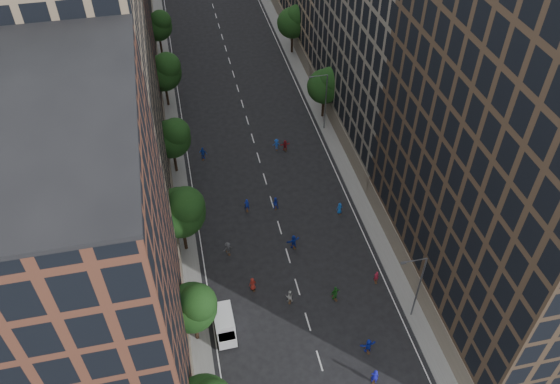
# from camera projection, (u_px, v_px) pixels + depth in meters

# --- Properties ---
(ground) EXTENTS (240.00, 240.00, 0.00)m
(ground) POSITION_uv_depth(u_px,v_px,m) (259.00, 160.00, 74.57)
(ground) COLOR black
(ground) RESTS_ON ground
(sidewalk_left) EXTENTS (4.00, 105.00, 0.15)m
(sidewalk_left) POSITION_uv_depth(u_px,v_px,m) (167.00, 138.00, 77.99)
(sidewalk_left) COLOR slate
(sidewalk_left) RESTS_ON ground
(sidewalk_right) EXTENTS (4.00, 105.00, 0.15)m
(sidewalk_right) POSITION_uv_depth(u_px,v_px,m) (328.00, 117.00, 81.76)
(sidewalk_right) COLOR slate
(sidewalk_right) RESTS_ON ground
(bldg_left_a) EXTENTS (14.00, 22.00, 30.00)m
(bldg_left_a) POSITION_uv_depth(u_px,v_px,m) (77.00, 282.00, 40.63)
(bldg_left_a) COLOR brown
(bldg_left_a) RESTS_ON ground
(bldg_left_b) EXTENTS (14.00, 26.00, 34.00)m
(bldg_left_b) POSITION_uv_depth(u_px,v_px,m) (84.00, 89.00, 56.42)
(bldg_left_b) COLOR #8D775C
(bldg_left_b) RESTS_ON ground
(bldg_left_c) EXTENTS (14.00, 20.00, 28.00)m
(bldg_left_c) POSITION_uv_depth(u_px,v_px,m) (96.00, 19.00, 74.91)
(bldg_left_c) COLOR brown
(bldg_left_c) RESTS_ON ground
(bldg_right_a) EXTENTS (14.00, 30.00, 36.00)m
(bldg_right_a) POSITION_uv_depth(u_px,v_px,m) (522.00, 149.00, 47.42)
(bldg_right_a) COLOR #413123
(bldg_right_a) RESTS_ON ground
(bldg_right_b) EXTENTS (14.00, 28.00, 33.00)m
(bldg_right_b) POSITION_uv_depth(u_px,v_px,m) (397.00, 20.00, 69.17)
(bldg_right_b) COLOR #6E675B
(bldg_right_b) RESTS_ON ground
(tree_left_1) EXTENTS (4.80, 4.80, 8.21)m
(tree_left_1) POSITION_uv_depth(u_px,v_px,m) (194.00, 306.00, 50.37)
(tree_left_1) COLOR black
(tree_left_1) RESTS_ON ground
(tree_left_2) EXTENTS (5.60, 5.60, 9.45)m
(tree_left_2) POSITION_uv_depth(u_px,v_px,m) (182.00, 211.00, 58.38)
(tree_left_2) COLOR black
(tree_left_2) RESTS_ON ground
(tree_left_3) EXTENTS (5.00, 5.00, 8.58)m
(tree_left_3) POSITION_uv_depth(u_px,v_px,m) (173.00, 137.00, 68.77)
(tree_left_3) COLOR black
(tree_left_3) RESTS_ON ground
(tree_left_4) EXTENTS (5.40, 5.40, 9.08)m
(tree_left_4) POSITION_uv_depth(u_px,v_px,m) (164.00, 71.00, 80.01)
(tree_left_4) COLOR black
(tree_left_4) RESTS_ON ground
(tree_left_5) EXTENTS (4.80, 4.80, 8.33)m
(tree_left_5) POSITION_uv_depth(u_px,v_px,m) (159.00, 25.00, 91.74)
(tree_left_5) COLOR black
(tree_left_5) RESTS_ON ground
(tree_right_a) EXTENTS (5.00, 5.00, 8.39)m
(tree_right_a) POSITION_uv_depth(u_px,v_px,m) (326.00, 85.00, 78.13)
(tree_right_a) COLOR black
(tree_right_a) RESTS_ON ground
(tree_right_b) EXTENTS (5.20, 5.20, 8.83)m
(tree_right_b) POSITION_uv_depth(u_px,v_px,m) (294.00, 21.00, 92.20)
(tree_right_b) COLOR black
(tree_right_b) RESTS_ON ground
(streetlamp_near) EXTENTS (2.64, 0.22, 9.06)m
(streetlamp_near) POSITION_uv_depth(u_px,v_px,m) (417.00, 284.00, 52.66)
(streetlamp_near) COLOR #595B60
(streetlamp_near) RESTS_ON ground
(streetlamp_far) EXTENTS (2.64, 0.22, 9.06)m
(streetlamp_far) POSITION_uv_depth(u_px,v_px,m) (324.00, 99.00, 76.25)
(streetlamp_far) COLOR #595B60
(streetlamp_far) RESTS_ON ground
(cargo_van) EXTENTS (2.06, 4.31, 2.28)m
(cargo_van) POSITION_uv_depth(u_px,v_px,m) (225.00, 324.00, 54.00)
(cargo_van) COLOR white
(cargo_van) RESTS_ON ground
(skater_1) EXTENTS (0.83, 0.70, 1.94)m
(skater_1) POSITION_uv_depth(u_px,v_px,m) (375.00, 377.00, 50.17)
(skater_1) COLOR #1718BC
(skater_1) RESTS_ON ground
(skater_5) EXTENTS (1.67, 0.63, 1.77)m
(skater_5) POSITION_uv_depth(u_px,v_px,m) (368.00, 346.00, 52.59)
(skater_5) COLOR #1527AE
(skater_5) RESTS_ON ground
(skater_6) EXTENTS (0.90, 0.68, 1.64)m
(skater_6) POSITION_uv_depth(u_px,v_px,m) (253.00, 284.00, 58.09)
(skater_6) COLOR maroon
(skater_6) RESTS_ON ground
(skater_7) EXTENTS (0.60, 0.45, 1.51)m
(skater_7) POSITION_uv_depth(u_px,v_px,m) (376.00, 277.00, 58.91)
(skater_7) COLOR maroon
(skater_7) RESTS_ON ground
(skater_8) EXTENTS (0.89, 0.74, 1.64)m
(skater_8) POSITION_uv_depth(u_px,v_px,m) (289.00, 296.00, 56.92)
(skater_8) COLOR #B1B2AE
(skater_8) RESTS_ON ground
(skater_9) EXTENTS (1.22, 0.94, 1.67)m
(skater_9) POSITION_uv_depth(u_px,v_px,m) (228.00, 248.00, 61.75)
(skater_9) COLOR #3D3E42
(skater_9) RESTS_ON ground
(skater_10) EXTENTS (1.20, 0.74, 1.91)m
(skater_10) POSITION_uv_depth(u_px,v_px,m) (335.00, 293.00, 57.06)
(skater_10) COLOR #1F671F
(skater_10) RESTS_ON ground
(skater_11) EXTENTS (1.76, 0.97, 1.81)m
(skater_11) POSITION_uv_depth(u_px,v_px,m) (294.00, 242.00, 62.40)
(skater_11) COLOR #122999
(skater_11) RESTS_ON ground
(skater_12) EXTENTS (0.81, 0.57, 1.57)m
(skater_12) POSITION_uv_depth(u_px,v_px,m) (340.00, 209.00, 66.53)
(skater_12) COLOR #1550B1
(skater_12) RESTS_ON ground
(skater_13) EXTENTS (0.67, 0.46, 1.77)m
(skater_13) POSITION_uv_depth(u_px,v_px,m) (247.00, 205.00, 66.83)
(skater_13) COLOR #122598
(skater_13) RESTS_ON ground
(skater_14) EXTENTS (0.87, 0.71, 1.67)m
(skater_14) POSITION_uv_depth(u_px,v_px,m) (275.00, 203.00, 67.14)
(skater_14) COLOR #13239C
(skater_14) RESTS_ON ground
(skater_15) EXTENTS (1.12, 0.73, 1.63)m
(skater_15) POSITION_uv_depth(u_px,v_px,m) (276.00, 144.00, 75.75)
(skater_15) COLOR #1645B5
(skater_15) RESTS_ON ground
(skater_16) EXTENTS (1.18, 0.85, 1.86)m
(skater_16) POSITION_uv_depth(u_px,v_px,m) (203.00, 154.00, 74.09)
(skater_16) COLOR #163EBA
(skater_16) RESTS_ON ground
(skater_17) EXTENTS (1.50, 0.56, 1.59)m
(skater_17) POSITION_uv_depth(u_px,v_px,m) (285.00, 145.00, 75.62)
(skater_17) COLOR maroon
(skater_17) RESTS_ON ground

